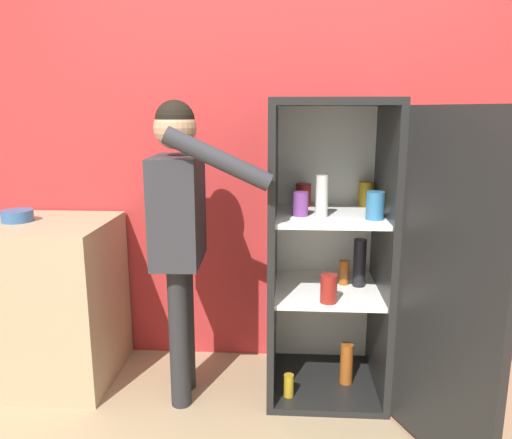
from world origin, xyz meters
TOP-DOWN VIEW (x-y plane):
  - wall_back at (0.00, 0.98)m, footprint 7.00×0.06m
  - refrigerator at (0.38, 0.54)m, footprint 0.90×1.19m
  - person at (-0.47, 0.46)m, footprint 0.60×0.54m
  - counter at (-1.26, 0.61)m, footprint 0.72×0.63m
  - bowl at (-1.39, 0.62)m, footprint 0.17×0.17m

SIDE VIEW (x-z plane):
  - counter at x=-1.26m, z-range 0.00..0.91m
  - refrigerator at x=0.38m, z-range 0.00..1.56m
  - bowl at x=-1.39m, z-range 0.91..0.97m
  - person at x=-0.47m, z-range 0.21..1.76m
  - wall_back at x=0.00m, z-range 0.00..2.55m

